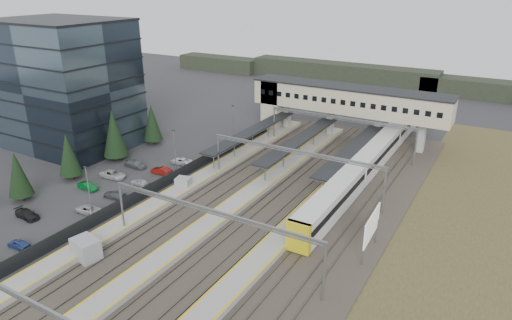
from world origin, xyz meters
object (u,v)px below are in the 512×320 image
Objects in this scene: relay_cabin_near at (86,249)px; relay_cabin_far at (184,184)px; billboard at (372,227)px; office_building at (65,84)px; train at (375,155)px; footbridge at (335,101)px.

relay_cabin_far is (-2.11, 20.94, -0.32)m from relay_cabin_near.
billboard reaches higher than relay_cabin_near.
relay_cabin_far is at bearing 174.22° from billboard.
relay_cabin_near is 21.05m from relay_cabin_far.
train is (56.00, 18.74, -9.96)m from office_building.
office_building is 9.20× the size of relay_cabin_far.
train is 9.99× the size of billboard.
relay_cabin_far is 0.41× the size of billboard.
train is (12.30, -11.26, -5.70)m from footbridge.
footbridge is at bearing 116.96° from billboard.
office_building is 0.60× the size of footbridge.
office_building is at bearing 171.90° from billboard.
relay_cabin_near is at bearing -114.94° from train.
relay_cabin_near is 0.06× the size of train.
relay_cabin_near is 0.56× the size of billboard.
train is at bearing 65.06° from relay_cabin_near.
train is at bearing 18.50° from office_building.
office_building is 45.28m from relay_cabin_near.
train reaches higher than relay_cabin_near.
office_building is at bearing 169.73° from relay_cabin_far.
relay_cabin_near is (34.80, -26.86, -10.84)m from office_building.
office_building is 64.75m from billboard.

